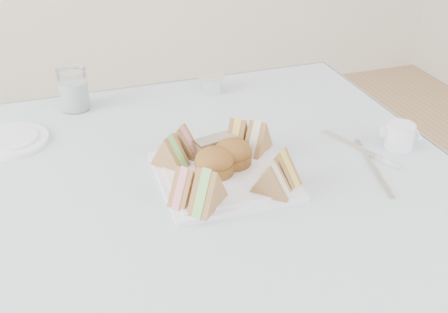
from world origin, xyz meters
name	(u,v)px	position (x,y,z in m)	size (l,w,h in m)	color
tablecloth	(209,185)	(0.00, 0.00, 0.74)	(1.02, 1.02, 0.01)	#AEC4D7
serving_plate	(224,176)	(0.03, 0.01, 0.75)	(0.25, 0.25, 0.01)	white
sandwich_fl_a	(185,183)	(-0.06, -0.05, 0.79)	(0.08, 0.04, 0.07)	olive
sandwich_fl_b	(207,187)	(-0.03, -0.08, 0.80)	(0.09, 0.04, 0.08)	olive
sandwich_fr_a	(281,166)	(0.12, -0.05, 0.79)	(0.08, 0.04, 0.07)	olive
sandwich_fr_b	(271,178)	(0.09, -0.08, 0.79)	(0.08, 0.04, 0.07)	olive
sandwich_bl_a	(170,151)	(-0.06, 0.07, 0.79)	(0.08, 0.04, 0.07)	olive
sandwich_bl_b	(182,141)	(-0.03, 0.10, 0.79)	(0.08, 0.04, 0.07)	olive
sandwich_br_a	(258,136)	(0.13, 0.07, 0.79)	(0.08, 0.04, 0.07)	olive
sandwich_br_b	(238,132)	(0.09, 0.10, 0.79)	(0.07, 0.03, 0.07)	olive
scone_left	(214,162)	(0.02, 0.01, 0.78)	(0.08, 0.08, 0.05)	brown
scone_right	(233,153)	(0.06, 0.04, 0.78)	(0.08, 0.08, 0.05)	brown
pastry_slice	(215,146)	(0.04, 0.09, 0.78)	(0.08, 0.03, 0.04)	tan
side_plate	(11,141)	(-0.36, 0.30, 0.75)	(0.16, 0.16, 0.01)	white
water_glass	(73,89)	(-0.21, 0.42, 0.80)	(0.07, 0.07, 0.10)	white
tea_strainer	(211,85)	(0.13, 0.41, 0.76)	(0.07, 0.07, 0.04)	silver
knife	(359,149)	(0.34, 0.03, 0.75)	(0.02, 0.20, 0.00)	silver
fork	(376,172)	(0.33, -0.07, 0.75)	(0.01, 0.19, 0.00)	silver
creamer_jug	(400,136)	(0.43, 0.01, 0.77)	(0.06, 0.06, 0.05)	white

